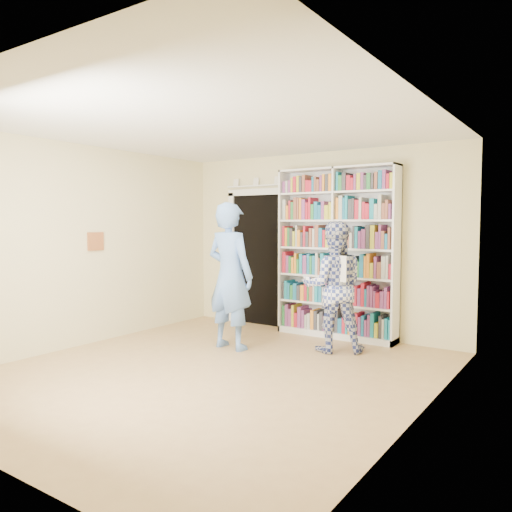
{
  "coord_description": "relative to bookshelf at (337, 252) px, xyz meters",
  "views": [
    {
      "loc": [
        3.45,
        -4.21,
        1.66
      ],
      "look_at": [
        -0.04,
        0.9,
        1.24
      ],
      "focal_mm": 35.0,
      "sensor_mm": 36.0,
      "label": 1
    }
  ],
  "objects": [
    {
      "name": "ceiling",
      "position": [
        -0.38,
        -2.34,
        1.47
      ],
      "size": [
        5.0,
        5.0,
        0.0
      ],
      "primitive_type": "plane",
      "rotation": [
        3.14,
        0.0,
        0.0
      ],
      "color": "white",
      "rests_on": "wall_back"
    },
    {
      "name": "floor",
      "position": [
        -0.38,
        -2.34,
        -1.23
      ],
      "size": [
        5.0,
        5.0,
        0.0
      ],
      "primitive_type": "plane",
      "color": "#A87F51",
      "rests_on": "ground"
    },
    {
      "name": "man_plaid",
      "position": [
        0.31,
        -0.75,
        -0.4
      ],
      "size": [
        1.02,
        0.96,
        1.67
      ],
      "primitive_type": "imported",
      "rotation": [
        0.0,
        0.0,
        3.67
      ],
      "color": "navy",
      "rests_on": "floor"
    },
    {
      "name": "bookshelf",
      "position": [
        0.0,
        0.0,
        0.0
      ],
      "size": [
        1.77,
        0.33,
        2.44
      ],
      "rotation": [
        0.0,
        0.0,
        -0.09
      ],
      "color": "white",
      "rests_on": "floor"
    },
    {
      "name": "paper_sheet",
      "position": [
        0.46,
        -0.92,
        -0.14
      ],
      "size": [
        0.23,
        0.05,
        0.32
      ],
      "primitive_type": "cube",
      "rotation": [
        0.0,
        0.0,
        -0.2
      ],
      "color": "white",
      "rests_on": "man_plaid"
    },
    {
      "name": "wall_art",
      "position": [
        -2.61,
        -2.14,
        0.17
      ],
      "size": [
        0.03,
        0.25,
        0.25
      ],
      "primitive_type": "cube",
      "color": "brown",
      "rests_on": "wall_left"
    },
    {
      "name": "wall_left",
      "position": [
        -2.63,
        -2.34,
        0.12
      ],
      "size": [
        0.0,
        5.0,
        5.0
      ],
      "primitive_type": "plane",
      "rotation": [
        1.57,
        0.0,
        1.57
      ],
      "color": "beige",
      "rests_on": "floor"
    },
    {
      "name": "man_blue",
      "position": [
        -0.87,
        -1.38,
        -0.27
      ],
      "size": [
        0.72,
        0.5,
        1.92
      ],
      "primitive_type": "imported",
      "rotation": [
        0.0,
        0.0,
        3.09
      ],
      "color": "#618DD7",
      "rests_on": "floor"
    },
    {
      "name": "doorway",
      "position": [
        -1.48,
        0.13,
        -0.05
      ],
      "size": [
        1.1,
        0.08,
        2.43
      ],
      "color": "black",
      "rests_on": "floor"
    },
    {
      "name": "wall_back",
      "position": [
        -0.38,
        0.16,
        0.12
      ],
      "size": [
        4.5,
        0.0,
        4.5
      ],
      "primitive_type": "plane",
      "rotation": [
        1.57,
        0.0,
        0.0
      ],
      "color": "beige",
      "rests_on": "floor"
    },
    {
      "name": "wall_right",
      "position": [
        1.87,
        -2.34,
        0.12
      ],
      "size": [
        0.0,
        5.0,
        5.0
      ],
      "primitive_type": "plane",
      "rotation": [
        1.57,
        0.0,
        -1.57
      ],
      "color": "beige",
      "rests_on": "floor"
    }
  ]
}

